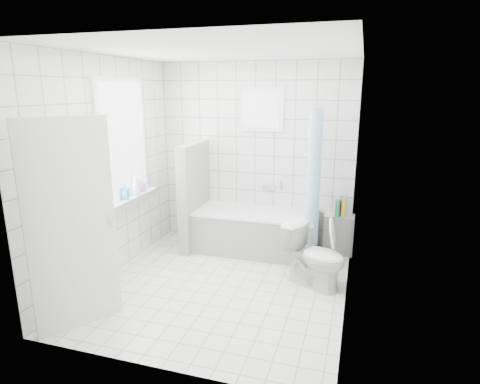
% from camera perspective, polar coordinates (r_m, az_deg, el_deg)
% --- Properties ---
extents(ground, '(3.00, 3.00, 0.00)m').
position_cam_1_polar(ground, '(4.81, -2.69, -13.12)').
color(ground, white).
rests_on(ground, ground).
extents(ceiling, '(3.00, 3.00, 0.00)m').
position_cam_1_polar(ceiling, '(4.28, -3.12, 19.47)').
color(ceiling, white).
rests_on(ceiling, ground).
extents(wall_back, '(2.80, 0.02, 2.60)m').
position_cam_1_polar(wall_back, '(5.77, 2.15, 5.23)').
color(wall_back, white).
rests_on(wall_back, ground).
extents(wall_front, '(2.80, 0.02, 2.60)m').
position_cam_1_polar(wall_front, '(3.04, -12.46, -3.60)').
color(wall_front, white).
rests_on(wall_front, ground).
extents(wall_left, '(0.02, 3.00, 2.60)m').
position_cam_1_polar(wall_left, '(5.00, -18.18, 3.08)').
color(wall_left, white).
rests_on(wall_left, ground).
extents(wall_right, '(0.02, 3.00, 2.60)m').
position_cam_1_polar(wall_right, '(4.12, 15.80, 0.92)').
color(wall_right, white).
rests_on(wall_right, ground).
extents(window_left, '(0.01, 0.90, 1.40)m').
position_cam_1_polar(window_left, '(5.18, -16.14, 6.96)').
color(window_left, white).
rests_on(window_left, wall_left).
extents(window_back, '(0.50, 0.01, 0.50)m').
position_cam_1_polar(window_back, '(5.64, 3.10, 11.64)').
color(window_back, white).
rests_on(window_back, wall_back).
extents(window_sill, '(0.18, 1.02, 0.08)m').
position_cam_1_polar(window_sill, '(5.29, -15.18, -1.00)').
color(window_sill, white).
rests_on(window_sill, wall_left).
extents(door, '(0.48, 0.69, 2.00)m').
position_cam_1_polar(door, '(3.98, -22.80, -4.66)').
color(door, silver).
rests_on(door, ground).
extents(bathtub, '(1.67, 0.77, 0.58)m').
position_cam_1_polar(bathtub, '(5.65, 2.28, -5.59)').
color(bathtub, white).
rests_on(bathtub, ground).
extents(partition_wall, '(0.15, 0.85, 1.50)m').
position_cam_1_polar(partition_wall, '(5.74, -6.52, -0.52)').
color(partition_wall, white).
rests_on(partition_wall, ground).
extents(tiled_ledge, '(0.40, 0.24, 0.55)m').
position_cam_1_polar(tiled_ledge, '(5.74, 13.83, -5.85)').
color(tiled_ledge, white).
rests_on(tiled_ledge, ground).
extents(toilet, '(0.82, 0.66, 0.73)m').
position_cam_1_polar(toilet, '(4.74, 10.61, -8.92)').
color(toilet, white).
rests_on(toilet, ground).
extents(curtain_rod, '(0.02, 0.80, 0.02)m').
position_cam_1_polar(curtain_rod, '(5.14, 10.95, 11.70)').
color(curtain_rod, silver).
rests_on(curtain_rod, wall_back).
extents(shower_curtain, '(0.14, 0.48, 1.78)m').
position_cam_1_polar(shower_curtain, '(5.14, 10.32, 1.57)').
color(shower_curtain, '#53C7F5').
rests_on(shower_curtain, curtain_rod).
extents(tub_faucet, '(0.18, 0.06, 0.06)m').
position_cam_1_polar(tub_faucet, '(5.77, 4.14, 0.64)').
color(tub_faucet, silver).
rests_on(tub_faucet, wall_back).
extents(sill_bottles, '(0.14, 0.53, 0.31)m').
position_cam_1_polar(sill_bottles, '(5.30, -14.82, 0.99)').
color(sill_bottles, '#2B8FC4').
rests_on(sill_bottles, window_sill).
extents(ledge_bottles, '(0.15, 0.17, 0.28)m').
position_cam_1_polar(ledge_bottles, '(5.57, 14.17, -2.12)').
color(ledge_bottles, yellow).
rests_on(ledge_bottles, tiled_ledge).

